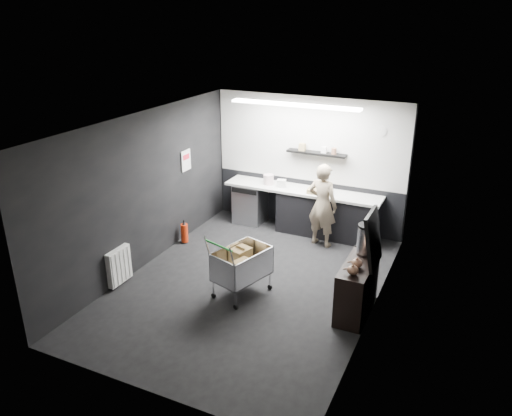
% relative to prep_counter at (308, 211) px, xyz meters
% --- Properties ---
extents(floor, '(5.50, 5.50, 0.00)m').
position_rel_prep_counter_xyz_m(floor, '(-0.14, -2.42, -0.46)').
color(floor, black).
rests_on(floor, ground).
extents(ceiling, '(5.50, 5.50, 0.00)m').
position_rel_prep_counter_xyz_m(ceiling, '(-0.14, -2.42, 2.24)').
color(ceiling, white).
rests_on(ceiling, wall_back).
extents(wall_back, '(5.50, 0.00, 5.50)m').
position_rel_prep_counter_xyz_m(wall_back, '(-0.14, 0.33, 0.89)').
color(wall_back, black).
rests_on(wall_back, floor).
extents(wall_front, '(5.50, 0.00, 5.50)m').
position_rel_prep_counter_xyz_m(wall_front, '(-0.14, -5.17, 0.89)').
color(wall_front, black).
rests_on(wall_front, floor).
extents(wall_left, '(0.00, 5.50, 5.50)m').
position_rel_prep_counter_xyz_m(wall_left, '(-2.14, -2.42, 0.89)').
color(wall_left, black).
rests_on(wall_left, floor).
extents(wall_right, '(0.00, 5.50, 5.50)m').
position_rel_prep_counter_xyz_m(wall_right, '(1.86, -2.42, 0.89)').
color(wall_right, black).
rests_on(wall_right, floor).
extents(kitchen_wall_panel, '(3.95, 0.02, 1.70)m').
position_rel_prep_counter_xyz_m(kitchen_wall_panel, '(-0.14, 0.31, 1.39)').
color(kitchen_wall_panel, silver).
rests_on(kitchen_wall_panel, wall_back).
extents(dado_panel, '(3.95, 0.02, 1.00)m').
position_rel_prep_counter_xyz_m(dado_panel, '(-0.14, 0.31, 0.04)').
color(dado_panel, black).
rests_on(dado_panel, wall_back).
extents(floating_shelf, '(1.20, 0.22, 0.04)m').
position_rel_prep_counter_xyz_m(floating_shelf, '(0.06, 0.20, 1.16)').
color(floating_shelf, black).
rests_on(floating_shelf, wall_back).
extents(wall_clock, '(0.20, 0.03, 0.20)m').
position_rel_prep_counter_xyz_m(wall_clock, '(1.26, 0.30, 1.69)').
color(wall_clock, silver).
rests_on(wall_clock, wall_back).
extents(poster, '(0.02, 0.30, 0.40)m').
position_rel_prep_counter_xyz_m(poster, '(-2.12, -1.12, 1.09)').
color(poster, silver).
rests_on(poster, wall_left).
extents(poster_red_band, '(0.02, 0.22, 0.10)m').
position_rel_prep_counter_xyz_m(poster_red_band, '(-2.11, -1.12, 1.16)').
color(poster_red_band, red).
rests_on(poster_red_band, poster).
extents(radiator, '(0.10, 0.50, 0.60)m').
position_rel_prep_counter_xyz_m(radiator, '(-2.08, -3.32, -0.11)').
color(radiator, silver).
rests_on(radiator, wall_left).
extents(ceiling_strip, '(2.40, 0.20, 0.04)m').
position_rel_prep_counter_xyz_m(ceiling_strip, '(-0.14, -0.57, 2.21)').
color(ceiling_strip, white).
rests_on(ceiling_strip, ceiling).
extents(prep_counter, '(3.20, 0.61, 0.90)m').
position_rel_prep_counter_xyz_m(prep_counter, '(0.00, 0.00, 0.00)').
color(prep_counter, black).
rests_on(prep_counter, floor).
extents(person, '(0.66, 0.50, 1.62)m').
position_rel_prep_counter_xyz_m(person, '(0.44, -0.45, 0.36)').
color(person, beige).
rests_on(person, floor).
extents(shopping_cart, '(0.82, 1.11, 1.05)m').
position_rel_prep_counter_xyz_m(shopping_cart, '(-0.14, -2.72, 0.04)').
color(shopping_cart, silver).
rests_on(shopping_cart, floor).
extents(sideboard, '(0.46, 1.08, 1.63)m').
position_rel_prep_counter_xyz_m(sideboard, '(1.65, -2.43, 0.06)').
color(sideboard, black).
rests_on(sideboard, floor).
extents(fire_extinguisher, '(0.14, 0.14, 0.45)m').
position_rel_prep_counter_xyz_m(fire_extinguisher, '(-1.99, -1.51, -0.24)').
color(fire_extinguisher, red).
rests_on(fire_extinguisher, floor).
extents(cardboard_box, '(0.45, 0.35, 0.09)m').
position_rel_prep_counter_xyz_m(cardboard_box, '(0.24, -0.05, 0.49)').
color(cardboard_box, olive).
rests_on(cardboard_box, prep_counter).
extents(pink_tub, '(0.21, 0.21, 0.21)m').
position_rel_prep_counter_xyz_m(pink_tub, '(-0.87, 0.00, 0.55)').
color(pink_tub, beige).
rests_on(pink_tub, prep_counter).
extents(white_container, '(0.19, 0.16, 0.15)m').
position_rel_prep_counter_xyz_m(white_container, '(-0.57, -0.05, 0.52)').
color(white_container, silver).
rests_on(white_container, prep_counter).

